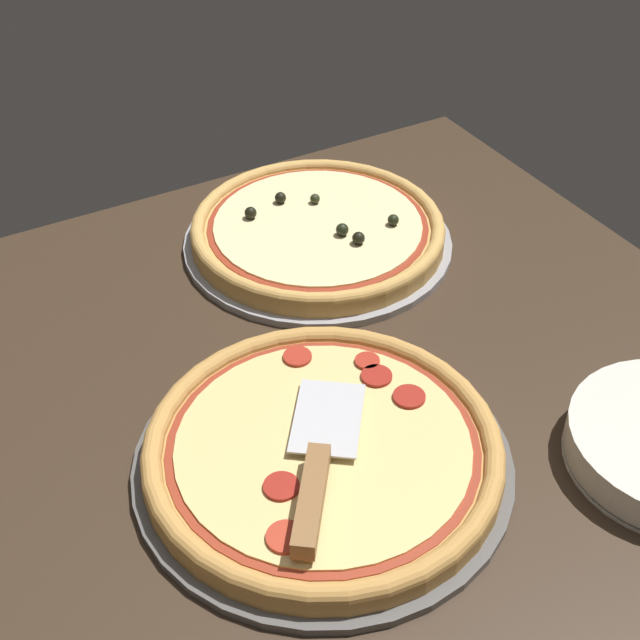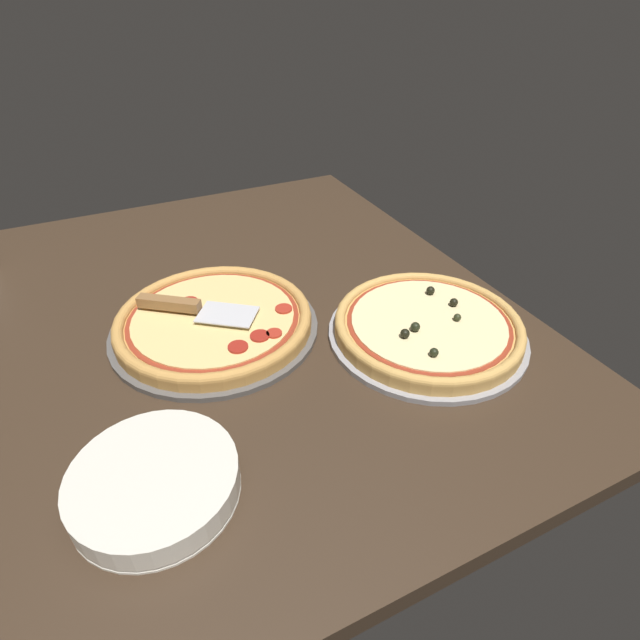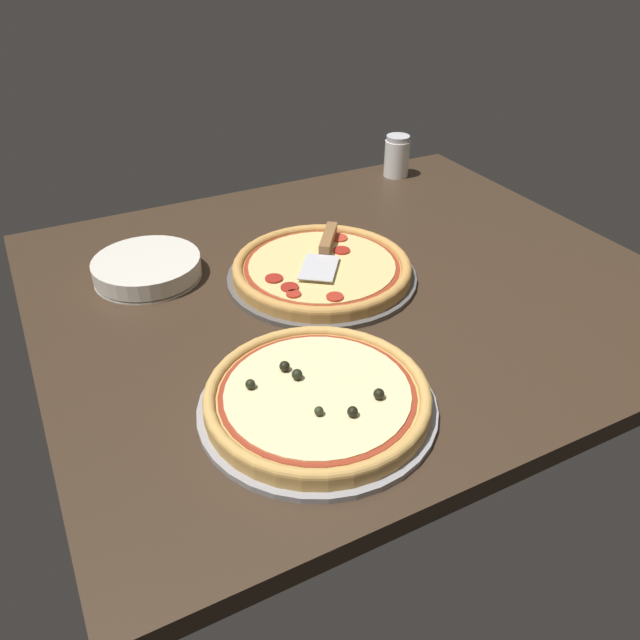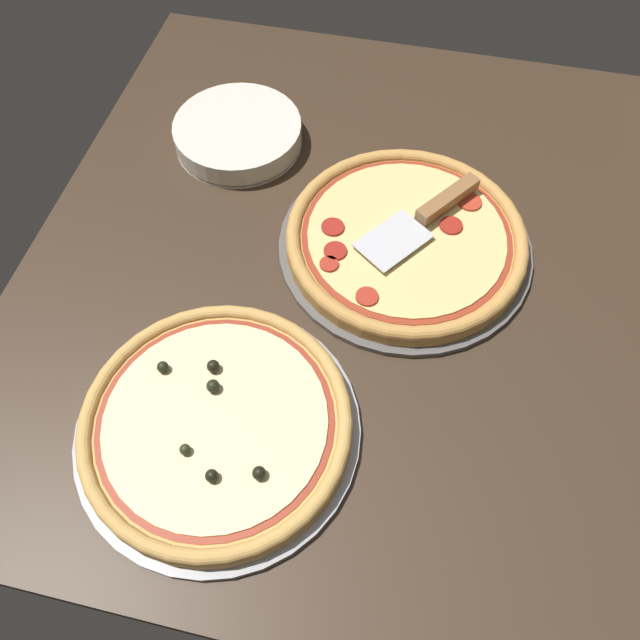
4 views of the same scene
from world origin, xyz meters
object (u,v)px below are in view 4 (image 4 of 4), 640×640
pizza_front (406,238)px  plate_stack (238,134)px  pizza_back (216,423)px  serving_spatula (434,209)px

pizza_front → plate_stack: 35.43cm
pizza_back → serving_spatula: bearing=-119.3°
pizza_back → pizza_front: bearing=-118.4°
pizza_front → pizza_back: (18.72, 34.61, 0.13)cm
serving_spatula → pizza_front: bearing=54.8°
pizza_front → serving_spatula: bearing=-125.2°
pizza_front → serving_spatula: 6.06cm
plate_stack → serving_spatula: bearing=160.7°
pizza_back → plate_stack: (12.53, -51.29, -0.54)cm
pizza_back → serving_spatula: (-21.97, -39.21, 2.12)cm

